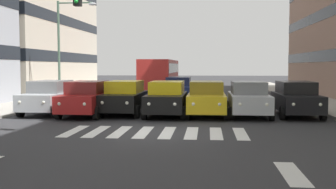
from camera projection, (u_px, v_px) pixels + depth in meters
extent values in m
plane|color=#2D2D30|center=(156.00, 132.00, 15.25)|extent=(180.00, 180.00, 0.00)
cube|color=black|center=(16.00, 57.00, 38.56)|extent=(10.55, 18.74, 0.90)
cube|color=black|center=(15.00, 22.00, 38.33)|extent=(10.55, 18.74, 0.90)
cube|color=silver|center=(241.00, 134.00, 14.95)|extent=(0.45, 2.80, 0.01)
cube|color=silver|center=(216.00, 133.00, 15.03)|extent=(0.45, 2.80, 0.01)
cube|color=silver|center=(192.00, 133.00, 15.12)|extent=(0.45, 2.80, 0.01)
cube|color=silver|center=(168.00, 132.00, 15.21)|extent=(0.45, 2.80, 0.01)
cube|color=silver|center=(144.00, 132.00, 15.29)|extent=(0.45, 2.80, 0.01)
cube|color=silver|center=(120.00, 132.00, 15.38)|extent=(0.45, 2.80, 0.01)
cube|color=silver|center=(97.00, 131.00, 15.47)|extent=(0.45, 2.80, 0.01)
cube|color=silver|center=(74.00, 131.00, 15.55)|extent=(0.45, 2.80, 0.01)
cube|color=silver|center=(292.00, 173.00, 9.42)|extent=(0.50, 2.20, 0.01)
cube|color=black|center=(296.00, 102.00, 19.99)|extent=(1.80, 4.40, 0.80)
cube|color=black|center=(296.00, 87.00, 20.14)|extent=(1.58, 2.46, 0.60)
cylinder|color=black|center=(323.00, 114.00, 18.49)|extent=(0.22, 0.64, 0.64)
cylinder|color=black|center=(283.00, 113.00, 18.66)|extent=(0.22, 0.64, 0.64)
cylinder|color=black|center=(308.00, 107.00, 21.37)|extent=(0.22, 0.64, 0.64)
cylinder|color=black|center=(273.00, 107.00, 21.55)|extent=(0.22, 0.64, 0.64)
sphere|color=white|center=(320.00, 105.00, 17.79)|extent=(0.18, 0.18, 0.18)
sphere|color=white|center=(293.00, 104.00, 17.90)|extent=(0.18, 0.18, 0.18)
cube|color=#B2B7BC|center=(248.00, 102.00, 19.95)|extent=(1.80, 4.40, 0.80)
cube|color=slate|center=(248.00, 87.00, 20.10)|extent=(1.58, 2.46, 0.60)
cylinder|color=black|center=(272.00, 114.00, 18.45)|extent=(0.22, 0.64, 0.64)
cylinder|color=black|center=(232.00, 113.00, 18.63)|extent=(0.22, 0.64, 0.64)
cylinder|color=black|center=(263.00, 107.00, 21.34)|extent=(0.22, 0.64, 0.64)
cylinder|color=black|center=(228.00, 107.00, 21.51)|extent=(0.22, 0.64, 0.64)
sphere|color=white|center=(267.00, 105.00, 17.76)|extent=(0.18, 0.18, 0.18)
sphere|color=white|center=(240.00, 104.00, 17.87)|extent=(0.18, 0.18, 0.18)
cube|color=gold|center=(206.00, 102.00, 20.11)|extent=(1.80, 4.40, 0.80)
cube|color=olive|center=(207.00, 87.00, 20.26)|extent=(1.58, 2.46, 0.60)
cylinder|color=black|center=(226.00, 113.00, 18.61)|extent=(0.22, 0.64, 0.64)
cylinder|color=black|center=(187.00, 113.00, 18.78)|extent=(0.22, 0.64, 0.64)
cylinder|color=black|center=(224.00, 107.00, 21.49)|extent=(0.22, 0.64, 0.64)
cylinder|color=black|center=(190.00, 107.00, 21.67)|extent=(0.22, 0.64, 0.64)
sphere|color=white|center=(220.00, 104.00, 17.92)|extent=(0.18, 0.18, 0.18)
sphere|color=white|center=(193.00, 104.00, 18.03)|extent=(0.18, 0.18, 0.18)
cube|color=black|center=(167.00, 102.00, 20.13)|extent=(1.80, 4.40, 0.80)
cube|color=yellow|center=(167.00, 87.00, 20.28)|extent=(1.58, 2.46, 0.60)
cylinder|color=black|center=(183.00, 113.00, 18.63)|extent=(0.22, 0.64, 0.64)
cylinder|color=black|center=(144.00, 113.00, 18.81)|extent=(0.22, 0.64, 0.64)
cylinder|color=black|center=(186.00, 107.00, 21.52)|extent=(0.22, 0.64, 0.64)
cylinder|color=black|center=(153.00, 107.00, 21.69)|extent=(0.22, 0.64, 0.64)
sphere|color=white|center=(175.00, 104.00, 17.94)|extent=(0.18, 0.18, 0.18)
sphere|color=white|center=(149.00, 104.00, 18.05)|extent=(0.18, 0.18, 0.18)
cube|color=black|center=(124.00, 101.00, 20.76)|extent=(1.80, 4.40, 0.80)
cube|color=yellow|center=(125.00, 87.00, 20.91)|extent=(1.58, 2.46, 0.60)
cylinder|color=black|center=(137.00, 112.00, 19.26)|extent=(0.22, 0.64, 0.64)
cylinder|color=black|center=(100.00, 111.00, 19.44)|extent=(0.22, 0.64, 0.64)
cylinder|color=black|center=(146.00, 106.00, 22.15)|extent=(0.22, 0.64, 0.64)
cylinder|color=black|center=(114.00, 105.00, 22.32)|extent=(0.22, 0.64, 0.64)
sphere|color=white|center=(127.00, 103.00, 18.57)|extent=(0.18, 0.18, 0.18)
sphere|color=white|center=(102.00, 103.00, 18.68)|extent=(0.18, 0.18, 0.18)
cube|color=maroon|center=(86.00, 101.00, 20.22)|extent=(1.80, 4.40, 0.80)
cube|color=maroon|center=(87.00, 87.00, 20.37)|extent=(1.58, 2.46, 0.60)
cylinder|color=black|center=(96.00, 113.00, 18.72)|extent=(0.22, 0.64, 0.64)
cylinder|color=black|center=(58.00, 113.00, 18.89)|extent=(0.22, 0.64, 0.64)
cylinder|color=black|center=(111.00, 107.00, 21.60)|extent=(0.22, 0.64, 0.64)
cylinder|color=black|center=(78.00, 106.00, 21.77)|extent=(0.22, 0.64, 0.64)
sphere|color=white|center=(85.00, 104.00, 18.02)|extent=(0.18, 0.18, 0.18)
sphere|color=white|center=(59.00, 104.00, 18.13)|extent=(0.18, 0.18, 0.18)
cube|color=#B2B7BC|center=(50.00, 100.00, 21.03)|extent=(1.80, 4.40, 0.80)
cube|color=slate|center=(51.00, 86.00, 21.18)|extent=(1.58, 2.46, 0.60)
cylinder|color=black|center=(56.00, 111.00, 19.53)|extent=(0.22, 0.64, 0.64)
cylinder|color=black|center=(20.00, 111.00, 19.71)|extent=(0.22, 0.64, 0.64)
cylinder|color=black|center=(76.00, 105.00, 22.42)|extent=(0.22, 0.64, 0.64)
cylinder|color=black|center=(44.00, 105.00, 22.59)|extent=(0.22, 0.64, 0.64)
sphere|color=white|center=(44.00, 102.00, 18.84)|extent=(0.18, 0.18, 0.18)
sphere|color=white|center=(20.00, 102.00, 18.95)|extent=(0.18, 0.18, 0.18)
cube|color=navy|center=(178.00, 92.00, 28.10)|extent=(1.80, 4.40, 0.80)
cube|color=#1D2547|center=(179.00, 81.00, 28.25)|extent=(1.58, 2.46, 0.60)
cylinder|color=black|center=(191.00, 99.00, 26.60)|extent=(0.22, 0.64, 0.64)
cylinder|color=black|center=(163.00, 99.00, 26.77)|extent=(0.22, 0.64, 0.64)
cylinder|color=black|center=(192.00, 96.00, 29.48)|extent=(0.22, 0.64, 0.64)
cylinder|color=black|center=(168.00, 96.00, 29.65)|extent=(0.22, 0.64, 0.64)
sphere|color=white|center=(185.00, 92.00, 25.90)|extent=(0.18, 0.18, 0.18)
sphere|color=white|center=(167.00, 92.00, 26.01)|extent=(0.18, 0.18, 0.18)
cube|color=red|center=(160.00, 74.00, 36.48)|extent=(2.50, 10.50, 2.50)
cube|color=black|center=(160.00, 68.00, 36.44)|extent=(2.52, 9.87, 0.80)
cylinder|color=black|center=(170.00, 91.00, 32.80)|extent=(0.28, 1.00, 1.00)
cylinder|color=black|center=(140.00, 90.00, 33.04)|extent=(0.28, 1.00, 1.00)
cylinder|color=black|center=(177.00, 86.00, 39.58)|extent=(0.28, 1.00, 1.00)
cylinder|color=black|center=(151.00, 86.00, 39.82)|extent=(0.28, 1.00, 1.00)
sphere|color=green|center=(76.00, 1.00, 14.04)|extent=(0.14, 0.14, 0.14)
cylinder|color=#4C6B56|center=(59.00, 50.00, 28.25)|extent=(0.16, 0.16, 6.80)
cylinder|color=#4C6B56|center=(75.00, 3.00, 27.90)|extent=(2.42, 0.10, 0.10)
ellipsoid|color=#B7BCC1|center=(92.00, 4.00, 27.79)|extent=(0.56, 0.28, 0.20)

